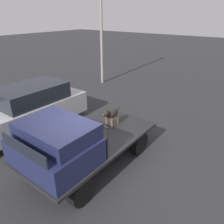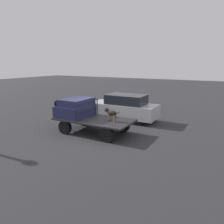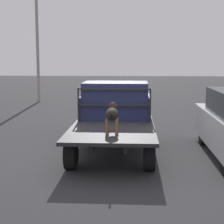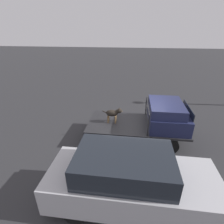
% 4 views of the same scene
% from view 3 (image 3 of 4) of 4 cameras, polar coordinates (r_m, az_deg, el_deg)
% --- Properties ---
extents(ground_plane, '(80.00, 80.00, 0.00)m').
position_cam_3_polar(ground_plane, '(9.56, 0.18, -6.53)').
color(ground_plane, '#2D2D30').
extents(flatbed_truck, '(4.11, 2.04, 0.78)m').
position_cam_3_polar(flatbed_truck, '(9.43, 0.18, -3.12)').
color(flatbed_truck, black).
rests_on(flatbed_truck, ground).
extents(truck_cab, '(1.53, 1.92, 0.99)m').
position_cam_3_polar(truck_cab, '(10.52, 0.56, 1.76)').
color(truck_cab, '#1E2347').
rests_on(truck_cab, flatbed_truck).
extents(truck_headboard, '(0.04, 1.92, 0.88)m').
position_cam_3_polar(truck_headboard, '(9.71, 0.32, 1.89)').
color(truck_headboard, '#232326').
rests_on(truck_headboard, flatbed_truck).
extents(dog, '(0.88, 0.28, 0.69)m').
position_cam_3_polar(dog, '(8.36, 0.03, -0.22)').
color(dog, brown).
rests_on(dog, flatbed_truck).
extents(light_pole_far, '(0.41, 0.41, 7.46)m').
position_cam_3_polar(light_pole_far, '(21.11, -11.41, 13.96)').
color(light_pole_far, gray).
rests_on(light_pole_far, ground).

